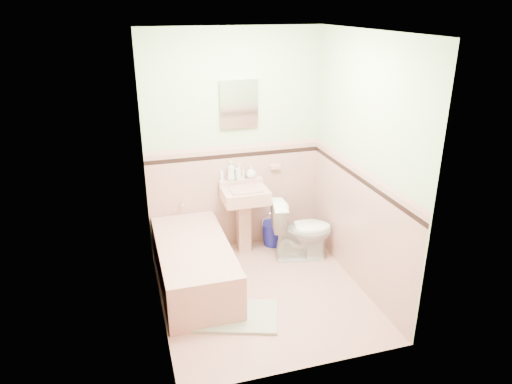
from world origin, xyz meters
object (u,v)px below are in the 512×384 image
object	(u,v)px
toilet	(302,230)
shoe	(218,310)
bathtub	(194,266)
soap_bottle_left	(231,171)
medicine_cabinet	(239,104)
bucket	(273,234)
sink	(245,221)
soap_bottle_mid	(239,172)
soap_bottle_right	(251,172)

from	to	relation	value
toilet	shoe	world-z (taller)	toilet
bathtub	soap_bottle_left	world-z (taller)	soap_bottle_left
medicine_cabinet	bucket	distance (m)	1.61
shoe	soap_bottle_left	bearing A→B (deg)	85.07
sink	toilet	size ratio (longest dim) A/B	1.16
soap_bottle_left	soap_bottle_mid	xyz separation A→B (m)	(0.09, 0.00, -0.02)
shoe	sink	bearing A→B (deg)	77.30
medicine_cabinet	toilet	xyz separation A→B (m)	(0.58, -0.49, -1.36)
soap_bottle_left	toilet	world-z (taller)	soap_bottle_left
soap_bottle_mid	bucket	world-z (taller)	soap_bottle_mid
bathtub	soap_bottle_right	size ratio (longest dim) A/B	10.08
soap_bottle_mid	shoe	size ratio (longest dim) A/B	1.23
medicine_cabinet	bucket	world-z (taller)	medicine_cabinet
medicine_cabinet	soap_bottle_left	world-z (taller)	medicine_cabinet
sink	shoe	size ratio (longest dim) A/B	5.21
soap_bottle_right	toilet	size ratio (longest dim) A/B	0.22
shoe	medicine_cabinet	bearing A→B (deg)	81.22
bathtub	soap_bottle_left	bearing A→B (deg)	51.31
toilet	sink	bearing A→B (deg)	75.11
toilet	soap_bottle_mid	bearing A→B (deg)	63.29
soap_bottle_mid	toilet	size ratio (longest dim) A/B	0.27
bathtub	bucket	bearing A→B (deg)	30.79
bucket	bathtub	bearing A→B (deg)	-149.21
soap_bottle_right	shoe	distance (m)	1.68
sink	soap_bottle_mid	distance (m)	0.57
bucket	shoe	distance (m)	1.51
bucket	sink	bearing A→B (deg)	-165.24
sink	soap_bottle_right	distance (m)	0.57
bathtub	shoe	world-z (taller)	bathtub
medicine_cabinet	sink	bearing A→B (deg)	-90.00
soap_bottle_mid	soap_bottle_right	bearing A→B (deg)	0.00
soap_bottle_mid	toilet	world-z (taller)	soap_bottle_mid
bathtub	medicine_cabinet	distance (m)	1.78
soap_bottle_right	soap_bottle_left	bearing A→B (deg)	180.00
soap_bottle_mid	toilet	xyz separation A→B (m)	(0.60, -0.46, -0.60)
soap_bottle_right	bathtub	bearing A→B (deg)	-138.50
sink	soap_bottle_left	bearing A→B (deg)	121.77
medicine_cabinet	toilet	bearing A→B (deg)	-40.02
medicine_cabinet	bucket	bearing A→B (deg)	-16.50
medicine_cabinet	soap_bottle_right	size ratio (longest dim) A/B	3.45
medicine_cabinet	soap_bottle_mid	world-z (taller)	medicine_cabinet
toilet	bucket	world-z (taller)	toilet
sink	soap_bottle_right	bearing A→B (deg)	55.78
sink	bucket	bearing A→B (deg)	14.76
medicine_cabinet	soap_bottle_mid	bearing A→B (deg)	-120.11
bucket	medicine_cabinet	bearing A→B (deg)	163.50
bathtub	sink	bearing A→B (deg)	37.93
bucket	soap_bottle_right	bearing A→B (deg)	162.21
bathtub	soap_bottle_left	xyz separation A→B (m)	(0.57, 0.71, 0.74)
soap_bottle_left	bucket	world-z (taller)	soap_bottle_left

